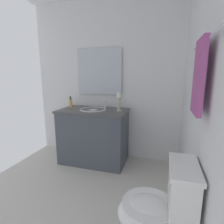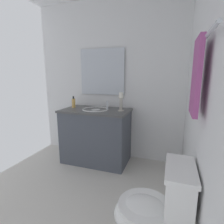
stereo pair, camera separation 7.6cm
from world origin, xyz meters
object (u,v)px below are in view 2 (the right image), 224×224
Objects in this scene: sink_basin at (96,112)px; towel_bar at (203,40)px; towel_near_vanity at (196,77)px; mirror at (102,72)px; candle_holder_tall at (121,101)px; soap_bottle at (74,103)px; toilet at (154,212)px; vanity_cabinet at (96,136)px.

towel_bar reaches higher than sink_basin.
towel_near_vanity is at bearing -90.00° from towel_bar.
mirror is at bearing -138.84° from towel_bar.
candle_holder_tall is 1.46m from towel_near_vanity.
towel_near_vanity is (1.17, 1.61, 0.42)m from soap_bottle.
towel_bar is at bearing 47.47° from sink_basin.
sink_basin is 1.51× the size of candle_holder_tall.
mirror is 0.97× the size of toilet.
vanity_cabinet is at bearing -90.00° from sink_basin.
toilet is at bearing 33.41° from mirror.
toilet is 1.56× the size of towel_near_vanity.
sink_basin is at bearing -141.11° from toilet.
vanity_cabinet is at bearing -132.50° from towel_bar.
candle_holder_tall is at bearing 56.45° from mirror.
sink_basin is at bearing -132.53° from towel_bar.
mirror reaches higher than towel_near_vanity.
toilet is (1.53, 1.01, -1.01)m from mirror.
toilet is at bearing -61.42° from towel_bar.
toilet is (1.27, 0.62, -0.60)m from candle_holder_tall.
vanity_cabinet is 1.01m from mirror.
mirror reaches higher than toilet.
towel_near_vanity is (1.15, 0.82, 0.35)m from candle_holder_tall.
towel_bar is at bearing 41.16° from mirror.
mirror is 0.87× the size of towel_bar.
vanity_cabinet is 1.40× the size of mirror.
towel_near_vanity reaches higher than candle_holder_tall.
vanity_cabinet is 1.61m from toilet.
vanity_cabinet is 5.67× the size of soap_bottle.
candle_holder_tall is 1.48× the size of soap_bottle.
soap_bottle reaches higher than vanity_cabinet.
candle_holder_tall is at bearing 88.09° from soap_bottle.
mirror is 0.67m from soap_bottle.
mirror is 2.73× the size of candle_holder_tall.
vanity_cabinet is 0.63m from soap_bottle.
candle_holder_tall is at bearing 93.02° from vanity_cabinet.
sink_basin is at bearing 83.31° from soap_bottle.
towel_near_vanity is at bearing 47.05° from sink_basin.
candle_holder_tall is at bearing 93.03° from sink_basin.
vanity_cabinet is at bearing 83.29° from soap_bottle.
sink_basin is at bearing 90.00° from vanity_cabinet.
towel_near_vanity is at bearing 40.74° from mirror.
sink_basin is 0.48× the size of towel_bar.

